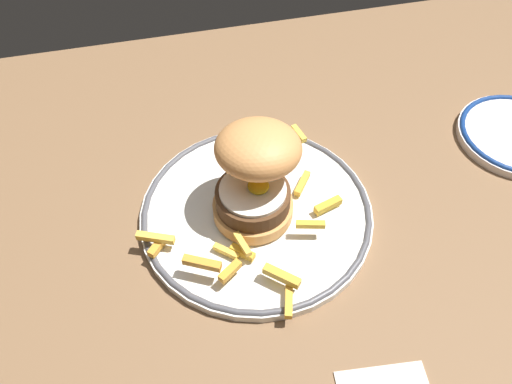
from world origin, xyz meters
The scene contains 4 objects.
ground_plane centered at (0.00, 0.00, -2.00)cm, with size 146.43×86.34×4.00cm, color brown.
dinner_plate centered at (4.39, 0.25, 0.84)cm, with size 29.77×29.77×1.60cm.
burger centered at (4.50, 0.72, 7.87)cm, with size 13.11×13.93×12.67cm.
fries_pile centered at (3.32, -3.11, 2.80)cm, with size 26.05×27.77×2.83cm.
Camera 1 is at (-4.83, -38.02, 52.72)cm, focal length 35.46 mm.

